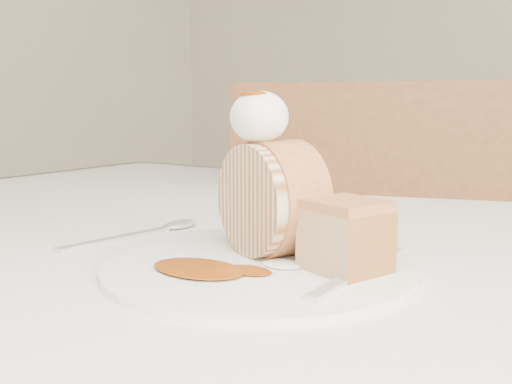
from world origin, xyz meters
The scene contains 10 objects.
table centered at (0.00, 0.20, 0.66)m, with size 1.40×0.90×0.75m.
chair_far centered at (-0.09, 0.60, 0.52)m, with size 0.54×0.54×0.92m.
plate centered at (0.02, 0.07, 0.75)m, with size 0.26×0.26×0.01m, color white.
roulade_slice centered at (0.01, 0.09, 0.81)m, with size 0.10×0.10×0.05m, color #CBB18D.
cake_chunk centered at (0.09, 0.08, 0.78)m, with size 0.06×0.05×0.05m, color #BA7646.
whipped_cream centered at (0.00, 0.09, 0.88)m, with size 0.05×0.05×0.04m, color white.
caramel_drizzle centered at (0.00, 0.08, 0.90)m, with size 0.03×0.02×0.01m, color #7B3105.
caramel_pool centered at (-0.01, 0.01, 0.76)m, with size 0.08×0.05×0.00m, color #7B3105, non-canonical shape.
fork centered at (0.10, 0.06, 0.76)m, with size 0.02×0.15×0.00m, color silver.
spoon centered at (-0.16, 0.07, 0.75)m, with size 0.02×0.16×0.00m, color silver.
Camera 1 is at (0.27, -0.32, 0.89)m, focal length 40.00 mm.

